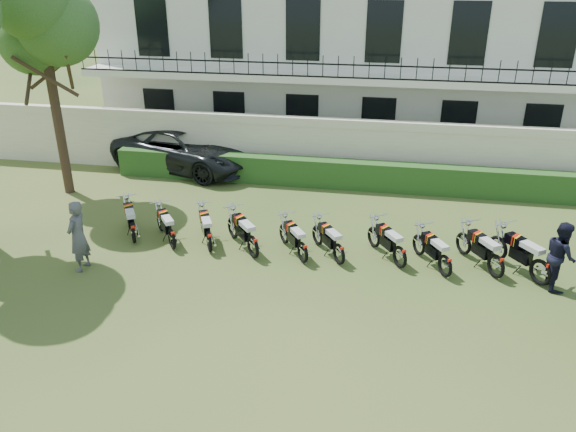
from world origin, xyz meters
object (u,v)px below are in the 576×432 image
at_px(motorcycle_6, 400,252).
at_px(motorcycle_8, 497,261).
at_px(motorcycle_7, 446,261).
at_px(motorcycle_5, 339,249).
at_px(tree_west_near, 41,16).
at_px(motorcycle_0, 133,228).
at_px(motorcycle_9, 542,266).
at_px(motorcycle_1, 172,234).
at_px(motorcycle_3, 253,241).
at_px(motorcycle_2, 209,237).
at_px(motorcycle_4, 303,248).
at_px(inspector, 78,236).
at_px(suv, 185,149).
at_px(officer_4, 560,255).

relative_size(motorcycle_6, motorcycle_8, 0.92).
bearing_deg(motorcycle_7, motorcycle_5, 147.04).
bearing_deg(tree_west_near, motorcycle_0, -40.44).
relative_size(motorcycle_5, motorcycle_9, 0.86).
xyz_separation_m(motorcycle_1, motorcycle_3, (2.36, -0.09, 0.04)).
relative_size(motorcycle_2, motorcycle_8, 0.98).
bearing_deg(motorcycle_3, tree_west_near, 115.51).
xyz_separation_m(motorcycle_7, motorcycle_8, (1.27, 0.18, 0.03)).
bearing_deg(motorcycle_0, motorcycle_1, -37.67).
bearing_deg(motorcycle_4, tree_west_near, 123.75).
height_order(motorcycle_4, inspector, inspector).
xyz_separation_m(motorcycle_6, motorcycle_9, (3.44, -0.25, 0.06)).
distance_m(tree_west_near, motorcycle_9, 16.23).
xyz_separation_m(motorcycle_8, suv, (-10.66, 6.60, 0.30)).
distance_m(motorcycle_8, suv, 12.55).
xyz_separation_m(motorcycle_9, officer_4, (0.37, -0.00, 0.34)).
bearing_deg(inspector, motorcycle_1, 130.81).
xyz_separation_m(motorcycle_7, suv, (-9.40, 6.78, 0.34)).
bearing_deg(motorcycle_9, motorcycle_4, 143.89).
distance_m(motorcycle_3, motorcycle_6, 3.93).
distance_m(tree_west_near, motorcycle_2, 8.96).
bearing_deg(tree_west_near, motorcycle_7, -16.31).
height_order(motorcycle_0, motorcycle_2, motorcycle_0).
distance_m(motorcycle_4, officer_4, 6.37).
bearing_deg(suv, motorcycle_4, -123.33).
relative_size(motorcycle_0, motorcycle_3, 1.04).
height_order(motorcycle_1, motorcycle_3, motorcycle_3).
bearing_deg(motorcycle_9, motorcycle_2, 143.13).
distance_m(motorcycle_2, suv, 7.25).
xyz_separation_m(motorcycle_5, motorcycle_8, (4.00, 0.03, 0.04)).
distance_m(motorcycle_5, motorcycle_6, 1.59).
height_order(motorcycle_4, motorcycle_9, motorcycle_9).
height_order(motorcycle_0, motorcycle_4, motorcycle_0).
distance_m(motorcycle_4, motorcycle_7, 3.69).
bearing_deg(inspector, suv, -176.80).
xyz_separation_m(tree_west_near, motorcycle_4, (8.89, -3.61, -5.43)).
bearing_deg(motorcycle_7, motorcycle_4, 149.13).
distance_m(motorcycle_1, motorcycle_6, 6.29).
bearing_deg(motorcycle_1, motorcycle_5, -36.93).
bearing_deg(suv, motorcycle_5, -118.53).
relative_size(motorcycle_2, suv, 0.30).
xyz_separation_m(motorcycle_0, suv, (-0.74, 6.45, 0.32)).
xyz_separation_m(tree_west_near, motorcycle_1, (5.16, -3.50, -5.42)).
bearing_deg(tree_west_near, motorcycle_2, -29.07).
xyz_separation_m(motorcycle_0, motorcycle_2, (2.31, -0.12, -0.01)).
bearing_deg(motorcycle_1, motorcycle_4, -38.27).
bearing_deg(motorcycle_9, officer_4, -35.69).
bearing_deg(motorcycle_4, motorcycle_6, -29.95).
distance_m(motorcycle_9, officer_4, 0.50).
bearing_deg(motorcycle_3, inspector, 159.18).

